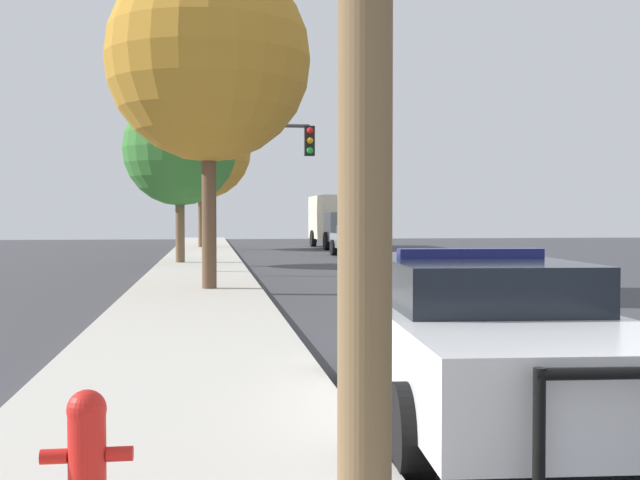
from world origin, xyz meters
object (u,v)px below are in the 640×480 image
Objects in this scene: tree_sidewalk_far at (201,149)px; car_background_oncoming at (358,239)px; tree_sidewalk_near at (208,60)px; traffic_light at (255,165)px; tree_sidewalk_mid at (180,149)px; fire_hydrant at (87,449)px; box_truck at (338,220)px; police_car at (476,332)px.

car_background_oncoming is at bearing -52.03° from tree_sidewalk_far.
tree_sidewalk_near is at bearing 65.45° from car_background_oncoming.
traffic_light is at bearing 61.51° from car_background_oncoming.
tree_sidewalk_near is 1.24× the size of tree_sidewalk_mid.
fire_hydrant is 0.09× the size of box_truck.
box_truck is at bearing 62.15° from tree_sidewalk_mid.
tree_sidewalk_far reaches higher than fire_hydrant.
tree_sidewalk_near reaches higher than traffic_light.
traffic_light is 0.75× the size of tree_sidewalk_mid.
police_car is 0.68× the size of tree_sidewalk_far.
fire_hydrant is 0.12× the size of tree_sidewalk_mid.
fire_hydrant is at bearing 41.29° from police_car.
traffic_light is 5.62m from tree_sidewalk_mid.
car_background_oncoming is (5.13, 10.60, -2.57)m from traffic_light.
police_car is 22.83m from tree_sidewalk_mid.
tree_sidewalk_near is at bearing 73.33° from box_truck.
car_background_oncoming is 10.09m from box_truck.
tree_sidewalk_far is (-6.94, 8.89, 4.64)m from car_background_oncoming.
traffic_light is 0.57× the size of tree_sidewalk_far.
tree_sidewalk_far reaches higher than police_car.
tree_sidewalk_near is at bearing -74.99° from police_car.
box_truck reaches higher than fire_hydrant.
tree_sidewalk_near is at bearing -89.06° from tree_sidewalk_far.
tree_sidewalk_mid is (-2.41, 5.01, 0.84)m from traffic_light.
tree_sidewalk_far is (-1.80, 19.49, 2.07)m from traffic_light.
traffic_light is 6.14m from tree_sidewalk_near.
tree_sidewalk_far is (0.27, 39.12, 4.90)m from fire_hydrant.
police_car is 17.53m from traffic_light.
box_truck is (7.92, 40.27, 1.09)m from fire_hydrant.
tree_sidewalk_near is at bearing 87.20° from fire_hydrant.
fire_hydrant is 0.09× the size of tree_sidewalk_near.
tree_sidewalk_near is (-1.39, -5.64, 2.01)m from traffic_light.
traffic_light is 12.06m from car_background_oncoming.
tree_sidewalk_mid reaches higher than box_truck.
tree_sidewalk_near is 25.13m from tree_sidewalk_far.
traffic_light is at bearing 83.96° from fire_hydrant.
traffic_light is (-0.94, 17.31, 2.57)m from police_car.
tree_sidewalk_near reaches higher than fire_hydrant.
fire_hydrant is 39.43m from tree_sidewalk_far.
traffic_light reaches higher than box_truck.
police_car is 3.81m from fire_hydrant.
car_background_oncoming is (7.21, 30.23, 0.26)m from fire_hydrant.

